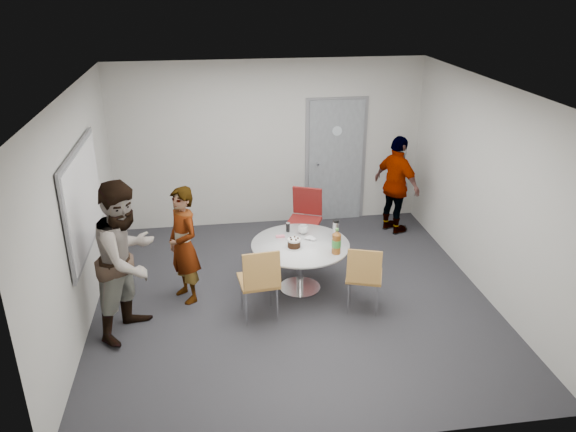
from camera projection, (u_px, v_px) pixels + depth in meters
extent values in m
plane|color=#252429|center=(293.00, 298.00, 7.31)|extent=(5.00, 5.00, 0.00)
plane|color=silver|center=(293.00, 89.00, 6.24)|extent=(5.00, 5.00, 0.00)
plane|color=#B2B1A9|center=(269.00, 145.00, 9.04)|extent=(5.00, 0.00, 5.00)
plane|color=#B2B1A9|center=(78.00, 213.00, 6.44)|extent=(0.00, 5.00, 5.00)
plane|color=#B2B1A9|center=(488.00, 191.00, 7.11)|extent=(0.00, 5.00, 5.00)
plane|color=#B2B1A9|center=(341.00, 316.00, 4.50)|extent=(5.00, 0.00, 5.00)
cube|color=slate|center=(336.00, 161.00, 9.29)|extent=(0.90, 0.05, 2.05)
cube|color=slate|center=(335.00, 161.00, 9.31)|extent=(1.02, 0.04, 2.12)
cylinder|color=#B2BFC6|center=(337.00, 131.00, 9.06)|extent=(0.16, 0.01, 0.16)
cylinder|color=silver|center=(317.00, 164.00, 9.20)|extent=(0.04, 0.14, 0.04)
cube|color=slate|center=(83.00, 199.00, 6.58)|extent=(0.03, 1.90, 1.25)
cube|color=white|center=(85.00, 199.00, 6.59)|extent=(0.01, 1.78, 1.13)
cylinder|color=silver|center=(300.00, 245.00, 7.27)|extent=(1.28, 1.28, 0.03)
cylinder|color=silver|center=(300.00, 267.00, 7.40)|extent=(0.09, 0.09, 0.62)
cylinder|color=silver|center=(300.00, 287.00, 7.52)|extent=(0.55, 0.55, 0.02)
cylinder|color=silver|center=(294.00, 247.00, 7.16)|extent=(0.22, 0.22, 0.01)
cylinder|color=black|center=(294.00, 244.00, 7.15)|extent=(0.16, 0.16, 0.09)
cylinder|color=white|center=(294.00, 240.00, 7.12)|extent=(0.17, 0.17, 0.02)
cylinder|color=brown|center=(336.00, 244.00, 6.97)|extent=(0.11, 0.11, 0.26)
cylinder|color=#388C39|center=(336.00, 243.00, 6.96)|extent=(0.12, 0.12, 0.10)
cone|color=brown|center=(337.00, 233.00, 6.91)|extent=(0.11, 0.11, 0.05)
cylinder|color=#539141|center=(337.00, 230.00, 6.89)|extent=(0.04, 0.04, 0.03)
imported|color=white|center=(303.00, 230.00, 7.54)|extent=(0.18, 0.18, 0.11)
cylinder|color=black|center=(288.00, 227.00, 7.59)|extent=(0.05, 0.05, 0.12)
cylinder|color=silver|center=(336.00, 229.00, 7.42)|extent=(0.08, 0.08, 0.21)
cylinder|color=black|center=(336.00, 221.00, 7.37)|extent=(0.08, 0.08, 0.03)
cube|color=#E57284|center=(280.00, 236.00, 7.45)|extent=(0.12, 0.06, 0.02)
ellipsoid|color=white|center=(310.00, 238.00, 7.37)|extent=(0.17, 0.17, 0.03)
cube|color=olive|center=(259.00, 281.00, 6.73)|extent=(0.50, 0.50, 0.04)
cube|color=olive|center=(262.00, 271.00, 6.44)|extent=(0.45, 0.14, 0.44)
cylinder|color=silver|center=(271.00, 289.00, 7.04)|extent=(0.02, 0.02, 0.49)
cylinder|color=silver|center=(241.00, 293.00, 6.95)|extent=(0.02, 0.02, 0.49)
cylinder|color=silver|center=(277.00, 304.00, 6.71)|extent=(0.02, 0.02, 0.49)
cylinder|color=silver|center=(247.00, 308.00, 6.62)|extent=(0.02, 0.02, 0.49)
cube|color=olive|center=(364.00, 276.00, 6.91)|extent=(0.54, 0.54, 0.04)
cube|color=olive|center=(364.00, 267.00, 6.63)|extent=(0.42, 0.22, 0.41)
cylinder|color=silver|center=(378.00, 286.00, 7.13)|extent=(0.02, 0.02, 0.46)
cylinder|color=silver|center=(350.00, 284.00, 7.19)|extent=(0.02, 0.02, 0.46)
cylinder|color=silver|center=(377.00, 301.00, 6.81)|extent=(0.02, 0.02, 0.46)
cylinder|color=silver|center=(348.00, 298.00, 6.87)|extent=(0.02, 0.02, 0.46)
cube|color=maroon|center=(304.00, 222.00, 8.31)|extent=(0.61, 0.61, 0.04)
cube|color=maroon|center=(307.00, 201.00, 8.40)|extent=(0.45, 0.27, 0.44)
cylinder|color=silver|center=(288.00, 241.00, 8.28)|extent=(0.02, 0.02, 0.50)
cylinder|color=silver|center=(313.00, 244.00, 8.19)|extent=(0.02, 0.02, 0.50)
cylinder|color=silver|center=(295.00, 231.00, 8.62)|extent=(0.02, 0.02, 0.50)
cylinder|color=silver|center=(319.00, 234.00, 8.53)|extent=(0.02, 0.02, 0.50)
imported|color=#A5C6EA|center=(184.00, 245.00, 7.01)|extent=(0.59, 0.66, 1.52)
imported|color=white|center=(127.00, 259.00, 6.30)|extent=(1.07, 1.14, 1.87)
imported|color=black|center=(397.00, 185.00, 8.90)|extent=(0.76, 1.01, 1.59)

